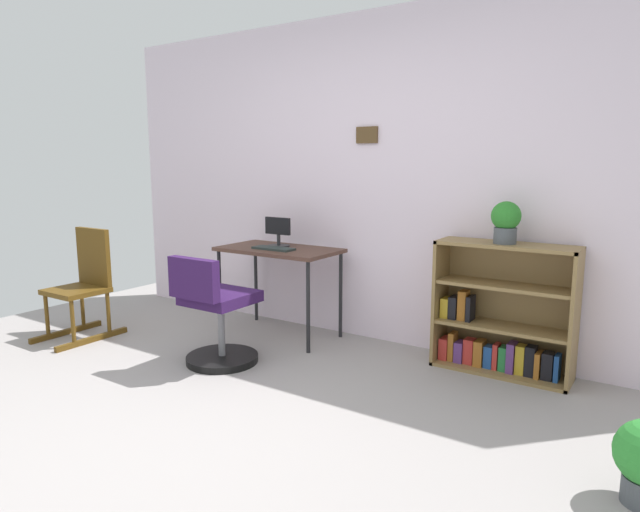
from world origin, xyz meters
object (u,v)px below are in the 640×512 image
Objects in this scene: monitor at (278,233)px; potted_plant_on_shelf at (506,221)px; keyboard at (274,248)px; rocking_chair at (84,283)px; bookshelf_low at (501,316)px; office_chair at (216,317)px; desk at (279,256)px.

potted_plant_on_shelf is at bearing 3.23° from monitor.
rocking_chair reaches higher than keyboard.
office_chair is at bearing -149.82° from bookshelf_low.
desk is 4.01× the size of monitor.
keyboard is 0.44× the size of office_chair.
rocking_chair reaches higher than desk.
bookshelf_low reaches higher than desk.
bookshelf_low is (1.72, 1.00, 0.04)m from office_chair.
desk is at bearing -173.28° from bookshelf_low.
keyboard is 0.81m from office_chair.
potted_plant_on_shelf reaches higher than desk.
bookshelf_low is (1.77, 0.21, -0.29)m from desk.
potted_plant_on_shelf is at bearing 4.96° from desk.
bookshelf_low is at bearing 9.76° from keyboard.
rocking_chair is 3.34m from potted_plant_on_shelf.
desk is 1.80m from bookshelf_low.
office_chair reaches higher than desk.
desk is 1.10× the size of rocking_chair.
desk is 1.82m from potted_plant_on_shelf.
monitor is at bearing 132.40° from desk.
potted_plant_on_shelf is at bearing 18.91° from rocking_chair.
rocking_chair is at bearing -148.78° from keyboard.
monitor is at bearing 113.87° from keyboard.
keyboard is 1.81m from bookshelf_low.
potted_plant_on_shelf is at bearing -81.57° from bookshelf_low.
potted_plant_on_shelf is (1.77, 0.15, 0.38)m from desk.
desk is at bearing 34.35° from rocking_chair.
monitor is 0.27× the size of bookshelf_low.
rocking_chair is (-1.33, -0.91, -0.22)m from desk.
keyboard is at bearing 92.04° from office_chair.
desk is at bearing 93.03° from office_chair.
bookshelf_low is 0.67m from potted_plant_on_shelf.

